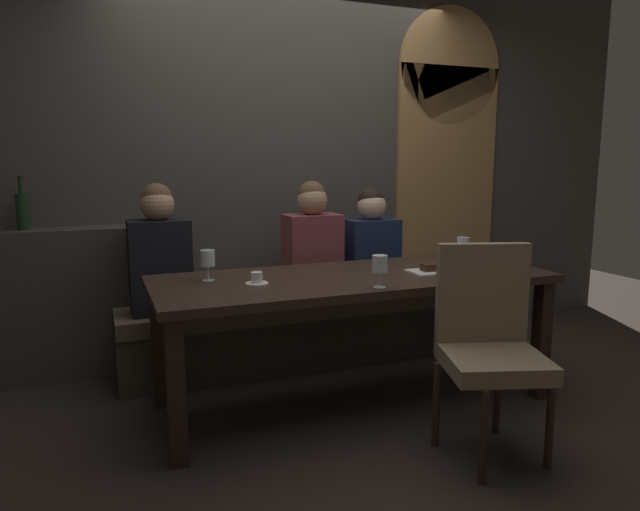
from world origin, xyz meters
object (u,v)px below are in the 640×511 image
(fork_on_table, at_px, (448,270))
(diner_redhead, at_px, (160,252))
(dining_table, at_px, (354,290))
(diner_far_end, at_px, (371,243))
(dessert_plate, at_px, (428,270))
(wine_glass_center_front, at_px, (463,245))
(wine_glass_near_right, at_px, (380,265))
(wine_glass_end_right, at_px, (208,260))
(wine_glass_far_left, at_px, (464,254))
(banquette_bench, at_px, (310,329))
(diner_bearded, at_px, (312,244))
(wine_bottle_dark_red, at_px, (23,210))
(espresso_cup, at_px, (257,279))
(chair_near_side, at_px, (489,336))
(wine_glass_near_left, at_px, (493,255))

(fork_on_table, bearing_deg, diner_redhead, 156.43)
(dining_table, relative_size, diner_far_end, 3.01)
(dessert_plate, bearing_deg, wine_glass_center_front, 25.70)
(wine_glass_near_right, distance_m, wine_glass_end_right, 0.90)
(diner_far_end, relative_size, wine_glass_far_left, 4.46)
(banquette_bench, bearing_deg, diner_bearded, -61.74)
(dining_table, relative_size, wine_glass_end_right, 13.41)
(wine_bottle_dark_red, bearing_deg, espresso_cup, -43.27)
(dessert_plate, xyz_separation_m, fork_on_table, (0.14, 0.00, -0.01))
(chair_near_side, xyz_separation_m, wine_glass_far_left, (0.22, 0.52, 0.29))
(diner_far_end, xyz_separation_m, espresso_cup, (-1.03, -0.76, -0.03))
(wine_glass_center_front, bearing_deg, wine_glass_near_right, -152.33)
(wine_glass_near_right, bearing_deg, wine_glass_near_left, 4.61)
(wine_glass_end_right, bearing_deg, fork_on_table, -10.06)
(chair_near_side, distance_m, wine_glass_near_left, 0.64)
(banquette_bench, bearing_deg, diner_far_end, 2.94)
(chair_near_side, distance_m, diner_far_end, 1.47)
(wine_glass_center_front, xyz_separation_m, espresso_cup, (-1.34, -0.11, -0.09))
(diner_redhead, bearing_deg, dessert_plate, -29.61)
(wine_bottle_dark_red, bearing_deg, wine_glass_near_left, -28.67)
(wine_glass_end_right, relative_size, espresso_cup, 1.37)
(wine_glass_near_left, xyz_separation_m, dessert_plate, (-0.30, 0.18, -0.10))
(diner_bearded, bearing_deg, dessert_plate, -62.47)
(espresso_cup, bearing_deg, wine_glass_near_right, -28.81)
(diner_redhead, xyz_separation_m, wine_glass_end_right, (0.19, -0.55, 0.03))
(diner_bearded, relative_size, wine_glass_near_right, 4.79)
(dining_table, relative_size, wine_glass_near_left, 13.41)
(wine_glass_near_right, height_order, espresso_cup, wine_glass_near_right)
(wine_bottle_dark_red, height_order, wine_glass_far_left, wine_bottle_dark_red)
(wine_glass_end_right, bearing_deg, chair_near_side, -37.27)
(diner_bearded, distance_m, wine_glass_near_right, 1.02)
(banquette_bench, xyz_separation_m, diner_bearded, (0.01, -0.02, 0.59))
(dining_table, xyz_separation_m, fork_on_table, (0.55, -0.09, 0.09))
(dining_table, distance_m, wine_glass_near_left, 0.79)
(wine_glass_end_right, height_order, dessert_plate, wine_glass_end_right)
(diner_redhead, bearing_deg, diner_bearded, -0.66)
(chair_near_side, xyz_separation_m, wine_bottle_dark_red, (-2.08, 1.78, 0.51))
(wine_glass_far_left, xyz_separation_m, dessert_plate, (-0.16, 0.11, -0.10))
(dining_table, height_order, wine_bottle_dark_red, wine_bottle_dark_red)
(wine_glass_near_right, bearing_deg, espresso_cup, 151.19)
(wine_glass_center_front, bearing_deg, diner_far_end, 114.93)
(wine_bottle_dark_red, relative_size, wine_glass_end_right, 1.99)
(diner_far_end, relative_size, dessert_plate, 3.85)
(wine_glass_center_front, relative_size, dessert_plate, 0.86)
(chair_near_side, bearing_deg, wine_glass_near_right, 134.13)
(wine_glass_end_right, bearing_deg, espresso_cup, -39.66)
(dining_table, xyz_separation_m, wine_glass_far_left, (0.58, -0.20, 0.20))
(diner_bearded, distance_m, wine_glass_far_left, 1.05)
(diner_bearded, bearing_deg, banquette_bench, 118.26)
(wine_glass_center_front, height_order, wine_glass_end_right, same)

